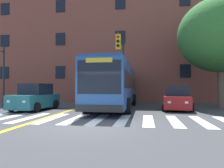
# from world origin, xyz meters

# --- Properties ---
(ground_plane) EXTENTS (120.00, 120.00, 0.00)m
(ground_plane) POSITION_xyz_m (0.00, 0.00, 0.00)
(ground_plane) COLOR #424244
(crosswalk) EXTENTS (16.81, 4.23, 0.01)m
(crosswalk) POSITION_xyz_m (-0.37, 2.13, 0.00)
(crosswalk) COLOR white
(crosswalk) RESTS_ON ground
(lane_line_yellow_inner) EXTENTS (0.12, 36.00, 0.01)m
(lane_line_yellow_inner) POSITION_xyz_m (-2.70, 16.13, 0.00)
(lane_line_yellow_inner) COLOR gold
(lane_line_yellow_inner) RESTS_ON ground
(lane_line_yellow_outer) EXTENTS (0.12, 36.00, 0.01)m
(lane_line_yellow_outer) POSITION_xyz_m (-2.54, 16.13, 0.00)
(lane_line_yellow_outer) COLOR gold
(lane_line_yellow_outer) RESTS_ON ground
(city_bus) EXTENTS (3.06, 12.47, 3.42)m
(city_bus) POSITION_xyz_m (0.34, 8.31, 1.84)
(city_bus) COLOR #2D5699
(city_bus) RESTS_ON ground
(car_teal_near_lane) EXTENTS (2.33, 4.36, 1.90)m
(car_teal_near_lane) POSITION_xyz_m (-5.17, 5.98, 0.86)
(car_teal_near_lane) COLOR #236B70
(car_teal_near_lane) RESTS_ON ground
(car_red_far_lane) EXTENTS (2.38, 3.94, 1.76)m
(car_red_far_lane) POSITION_xyz_m (4.96, 7.36, 0.81)
(car_red_far_lane) COLOR #AD1E1E
(car_red_far_lane) RESTS_ON ground
(traffic_light_overhead) EXTENTS (0.34, 4.54, 5.69)m
(traffic_light_overhead) POSITION_xyz_m (0.83, 8.42, 3.94)
(traffic_light_overhead) COLOR #28282D
(traffic_light_overhead) RESTS_ON ground
(street_tree_curbside_large) EXTENTS (8.22, 8.28, 8.90)m
(street_tree_curbside_large) POSITION_xyz_m (8.79, 9.83, 5.86)
(street_tree_curbside_large) COLOR brown
(street_tree_curbside_large) RESTS_ON ground
(building_facade) EXTENTS (34.20, 9.98, 13.46)m
(building_facade) POSITION_xyz_m (0.11, 19.73, 6.73)
(building_facade) COLOR brown
(building_facade) RESTS_ON ground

